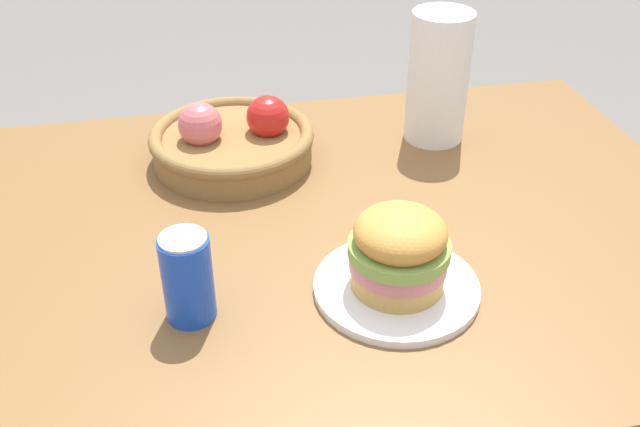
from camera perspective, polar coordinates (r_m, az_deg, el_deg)
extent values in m
cube|color=brown|center=(1.14, -3.24, -2.22)|extent=(1.40, 0.90, 0.04)
cylinder|color=brown|center=(1.81, 15.04, -2.67)|extent=(0.07, 0.07, 0.71)
cylinder|color=white|center=(1.02, 5.96, -5.73)|extent=(0.23, 0.23, 0.01)
cylinder|color=tan|center=(1.00, 6.03, -4.81)|extent=(0.13, 0.13, 0.03)
cylinder|color=#C67075|center=(0.99, 6.12, -3.63)|extent=(0.13, 0.13, 0.02)
cylinder|color=#84A84C|center=(0.98, 6.19, -2.70)|extent=(0.14, 0.14, 0.02)
ellipsoid|color=gold|center=(0.96, 6.28, -1.47)|extent=(0.12, 0.12, 0.06)
cylinder|color=blue|center=(0.95, -10.27, -5.01)|extent=(0.07, 0.07, 0.12)
cylinder|color=silver|center=(0.92, -10.67, -1.94)|extent=(0.06, 0.06, 0.00)
cylinder|color=olive|center=(1.31, -6.82, 5.10)|extent=(0.28, 0.28, 0.05)
torus|color=olive|center=(1.30, -6.89, 6.07)|extent=(0.29, 0.29, 0.02)
sphere|color=red|center=(1.30, -4.08, 7.52)|extent=(0.08, 0.08, 0.08)
sphere|color=#D16066|center=(1.28, -9.32, 6.85)|extent=(0.08, 0.08, 0.08)
cylinder|color=white|center=(1.36, 9.19, 10.42)|extent=(0.11, 0.11, 0.24)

